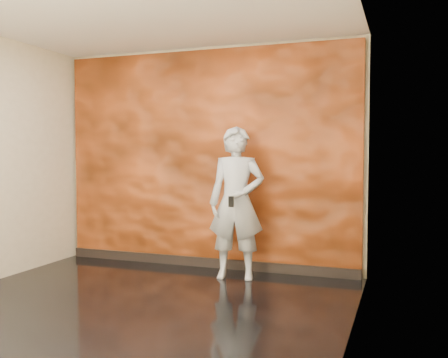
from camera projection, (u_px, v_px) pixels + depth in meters
room at (124, 159)px, 4.51m from camera, size 4.02×4.02×2.81m
feature_wall at (205, 159)px, 6.35m from camera, size 3.90×0.06×2.75m
baseboard at (204, 262)px, 6.38m from camera, size 3.90×0.04×0.12m
man at (237, 203)px, 5.77m from camera, size 0.71×0.53×1.76m
phone at (231, 202)px, 5.52m from camera, size 0.07×0.02×0.12m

